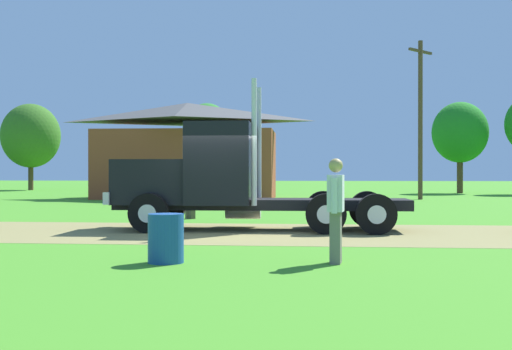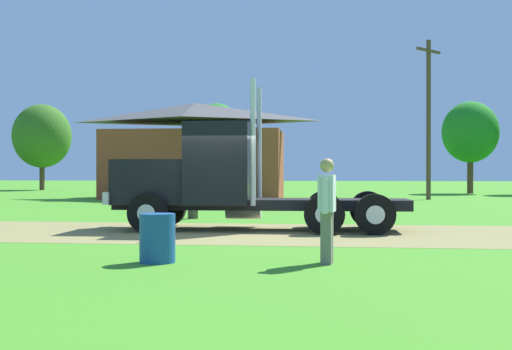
{
  "view_description": "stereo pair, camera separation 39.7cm",
  "coord_description": "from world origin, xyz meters",
  "px_view_note": "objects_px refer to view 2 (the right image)",
  "views": [
    {
      "loc": [
        2.69,
        -16.64,
        1.57
      ],
      "look_at": [
        0.96,
        1.45,
        1.49
      ],
      "focal_mm": 45.67,
      "sensor_mm": 36.0,
      "label": 1
    },
    {
      "loc": [
        3.08,
        -16.6,
        1.57
      ],
      "look_at": [
        0.96,
        1.45,
        1.49
      ],
      "focal_mm": 45.67,
      "sensor_mm": 36.0,
      "label": 2
    }
  ],
  "objects_px": {
    "steel_barrel": "(157,238)",
    "utility_pole_near": "(429,115)",
    "truck_foreground_white": "(218,181)",
    "visitor_far_side": "(193,194)",
    "shed_building": "(195,152)",
    "visitor_walking_mid": "(327,206)"
  },
  "relations": [
    {
      "from": "steel_barrel",
      "to": "utility_pole_near",
      "type": "height_order",
      "value": "utility_pole_near"
    },
    {
      "from": "visitor_walking_mid",
      "to": "shed_building",
      "type": "bearing_deg",
      "value": 106.6
    },
    {
      "from": "truck_foreground_white",
      "to": "visitor_far_side",
      "type": "distance_m",
      "value": 4.32
    },
    {
      "from": "shed_building",
      "to": "utility_pole_near",
      "type": "relative_size",
      "value": 1.21
    },
    {
      "from": "shed_building",
      "to": "visitor_far_side",
      "type": "bearing_deg",
      "value": -78.21
    },
    {
      "from": "steel_barrel",
      "to": "utility_pole_near",
      "type": "bearing_deg",
      "value": 72.58
    },
    {
      "from": "truck_foreground_white",
      "to": "utility_pole_near",
      "type": "bearing_deg",
      "value": 67.31
    },
    {
      "from": "steel_barrel",
      "to": "shed_building",
      "type": "xyz_separation_m",
      "value": [
        -5.17,
        27.35,
        2.33
      ]
    },
    {
      "from": "steel_barrel",
      "to": "utility_pole_near",
      "type": "xyz_separation_m",
      "value": [
        8.46,
        26.96,
        4.38
      ]
    },
    {
      "from": "visitor_far_side",
      "to": "utility_pole_near",
      "type": "bearing_deg",
      "value": 58.42
    },
    {
      "from": "visitor_walking_mid",
      "to": "shed_building",
      "type": "height_order",
      "value": "shed_building"
    },
    {
      "from": "visitor_walking_mid",
      "to": "steel_barrel",
      "type": "relative_size",
      "value": 2.13
    },
    {
      "from": "visitor_walking_mid",
      "to": "visitor_far_side",
      "type": "xyz_separation_m",
      "value": [
        -4.57,
        10.29,
        -0.15
      ]
    },
    {
      "from": "shed_building",
      "to": "utility_pole_near",
      "type": "distance_m",
      "value": 13.79
    },
    {
      "from": "visitor_walking_mid",
      "to": "visitor_far_side",
      "type": "height_order",
      "value": "visitor_walking_mid"
    },
    {
      "from": "visitor_walking_mid",
      "to": "shed_building",
      "type": "distance_m",
      "value": 28.38
    },
    {
      "from": "truck_foreground_white",
      "to": "shed_building",
      "type": "bearing_deg",
      "value": 103.68
    },
    {
      "from": "visitor_walking_mid",
      "to": "steel_barrel",
      "type": "bearing_deg",
      "value": -175.92
    },
    {
      "from": "truck_foreground_white",
      "to": "visitor_walking_mid",
      "type": "bearing_deg",
      "value": -64.4
    },
    {
      "from": "visitor_walking_mid",
      "to": "visitor_far_side",
      "type": "distance_m",
      "value": 11.27
    },
    {
      "from": "visitor_walking_mid",
      "to": "utility_pole_near",
      "type": "bearing_deg",
      "value": 78.3
    },
    {
      "from": "shed_building",
      "to": "visitor_walking_mid",
      "type": "bearing_deg",
      "value": -73.4
    }
  ]
}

